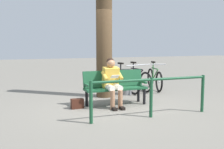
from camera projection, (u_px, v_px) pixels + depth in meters
ground_plane at (113, 107)px, 6.93m from camera, size 40.00×40.00×0.00m
bench at (115, 85)px, 7.12m from camera, size 1.62×0.53×0.87m
person_reading at (112, 80)px, 6.90m from camera, size 0.50×0.77×1.20m
handbag at (77, 104)px, 6.73m from camera, size 0.31×0.17×0.24m
tree_trunk at (104, 34)px, 7.99m from camera, size 0.46×0.46×3.66m
litter_bin at (126, 82)px, 8.47m from camera, size 0.34×0.34×0.77m
bicycle_blue at (154, 79)px, 9.41m from camera, size 0.51×1.66×0.94m
bicycle_orange at (136, 79)px, 9.23m from camera, size 0.51×1.66×0.94m
bicycle_red at (124, 81)px, 8.89m from camera, size 0.60×1.64×0.94m
railing_fence at (151, 90)px, 5.91m from camera, size 2.72×0.14×0.85m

